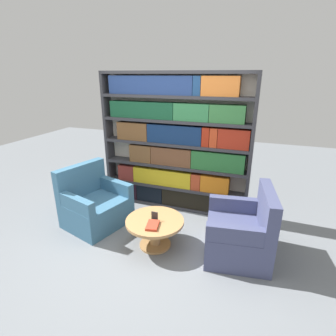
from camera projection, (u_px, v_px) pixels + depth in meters
name	position (u px, v px, depth m)	size (l,w,h in m)	color
ground_plane	(141.00, 250.00, 3.67)	(14.00, 14.00, 0.00)	slate
bookshelf	(175.00, 145.00, 4.53)	(2.61, 0.30, 2.38)	silver
armchair_left	(95.00, 205.00, 4.25)	(1.03, 1.09, 0.96)	#386684
armchair_right	(241.00, 233.00, 3.50)	(0.93, 1.01, 0.96)	#42476B
coffee_table	(155.00, 227.00, 3.68)	(0.82, 0.82, 0.42)	#AD7F4C
table_sign	(155.00, 217.00, 3.62)	(0.09, 0.06, 0.12)	black
stray_book	(153.00, 225.00, 3.48)	(0.20, 0.27, 0.03)	#B73823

